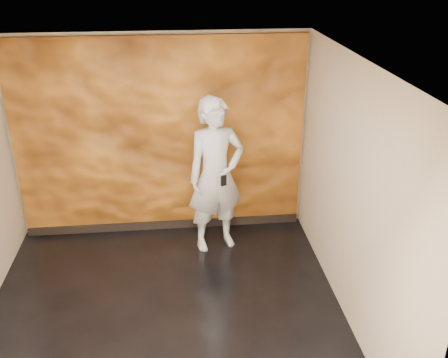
% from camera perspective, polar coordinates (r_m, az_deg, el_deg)
% --- Properties ---
extents(room, '(4.02, 4.02, 2.81)m').
position_cam_1_polar(room, '(5.04, -7.44, -3.03)').
color(room, black).
rests_on(room, ground).
extents(feature_wall, '(3.90, 0.06, 2.75)m').
position_cam_1_polar(feature_wall, '(6.84, -7.23, 4.56)').
color(feature_wall, orange).
rests_on(feature_wall, ground).
extents(baseboard, '(3.90, 0.04, 0.12)m').
position_cam_1_polar(baseboard, '(7.37, -6.68, -5.19)').
color(baseboard, black).
rests_on(baseboard, ground).
extents(man, '(0.88, 0.70, 2.10)m').
position_cam_1_polar(man, '(6.48, -0.93, 0.39)').
color(man, '#A0A4B0').
rests_on(man, ground).
extents(phone, '(0.08, 0.04, 0.14)m').
position_cam_1_polar(phone, '(6.20, -0.05, -0.19)').
color(phone, black).
rests_on(phone, man).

